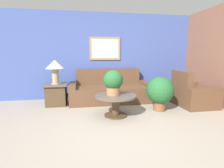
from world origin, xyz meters
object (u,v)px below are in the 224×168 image
(armchair, at_px, (191,94))
(table_lamp, at_px, (55,67))
(coffee_table, at_px, (116,101))
(potted_plant_on_table, at_px, (113,82))
(potted_plant_floor, at_px, (160,91))
(side_table, at_px, (56,94))
(couch_main, at_px, (110,91))

(armchair, xyz_separation_m, table_lamp, (-3.56, 0.63, 0.74))
(coffee_table, bearing_deg, armchair, 13.09)
(potted_plant_on_table, xyz_separation_m, potted_plant_floor, (1.17, 0.19, -0.29))
(side_table, bearing_deg, potted_plant_on_table, -39.43)
(side_table, bearing_deg, armchair, -10.00)
(couch_main, height_order, potted_plant_floor, couch_main)
(table_lamp, xyz_separation_m, potted_plant_on_table, (1.35, -1.11, -0.27))
(couch_main, bearing_deg, potted_plant_floor, -45.82)
(table_lamp, relative_size, potted_plant_floor, 0.77)
(coffee_table, distance_m, potted_plant_floor, 1.15)
(table_lamp, relative_size, potted_plant_on_table, 1.18)
(armchair, relative_size, coffee_table, 1.25)
(coffee_table, distance_m, side_table, 1.80)
(armchair, relative_size, table_lamp, 1.79)
(armchair, distance_m, table_lamp, 3.69)
(armchair, bearing_deg, potted_plant_floor, 105.25)
(coffee_table, bearing_deg, potted_plant_on_table, 161.95)
(potted_plant_on_table, height_order, potted_plant_floor, potted_plant_on_table)
(coffee_table, bearing_deg, table_lamp, 141.19)
(armchair, distance_m, side_table, 3.61)
(side_table, xyz_separation_m, potted_plant_on_table, (1.35, -1.11, 0.47))
(armchair, xyz_separation_m, potted_plant_on_table, (-2.20, -0.48, 0.47))
(side_table, distance_m, potted_plant_floor, 2.69)
(couch_main, xyz_separation_m, armchair, (2.07, -0.77, 0.00))
(potted_plant_on_table, bearing_deg, potted_plant_floor, 9.15)
(table_lamp, xyz_separation_m, potted_plant_floor, (2.52, -0.92, -0.55))
(coffee_table, height_order, table_lamp, table_lamp)
(side_table, height_order, table_lamp, table_lamp)
(side_table, height_order, potted_plant_floor, potted_plant_floor)
(coffee_table, distance_m, potted_plant_on_table, 0.42)
(armchair, bearing_deg, couch_main, 68.87)
(armchair, distance_m, coffee_table, 2.21)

